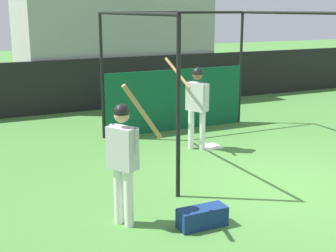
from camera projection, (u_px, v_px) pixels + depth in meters
The scene contains 8 objects.
ground_plane at pixel (286, 185), 8.10m from camera, with size 60.00×60.00×0.00m, color #477F38.
outfield_wall at pixel (132, 82), 14.46m from camera, with size 24.00×0.12×1.54m.
bleacher_section at pixel (110, 44), 16.02m from camera, with size 5.95×4.00×3.62m.
batting_cage at pixel (188, 84), 10.96m from camera, with size 3.85×4.00×2.91m.
home_plate at pixel (210, 146), 10.34m from camera, with size 0.44×0.44×0.02m.
player_batter at pixel (196, 100), 9.93m from camera, with size 0.73×0.80×1.97m.
player_waiting at pixel (123, 154), 6.36m from camera, with size 0.66×0.63×2.06m.
equipment_bag at pixel (202, 217), 6.52m from camera, with size 0.70×0.28×0.28m.
Camera 1 is at (-5.10, -6.01, 2.96)m, focal length 50.00 mm.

